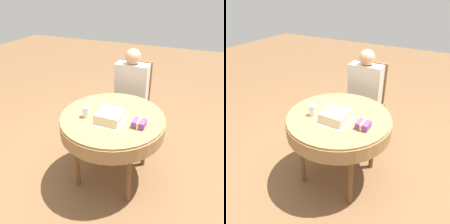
# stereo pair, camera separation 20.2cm
# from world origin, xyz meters

# --- Properties ---
(ground_plane) EXTENTS (12.00, 12.00, 0.00)m
(ground_plane) POSITION_xyz_m (0.00, 0.00, 0.00)
(ground_plane) COLOR brown
(dining_table) EXTENTS (1.01, 1.01, 0.76)m
(dining_table) POSITION_xyz_m (0.00, 0.00, 0.67)
(dining_table) COLOR #9E7547
(dining_table) RESTS_ON ground_plane
(chair) EXTENTS (0.46, 0.46, 1.00)m
(chair) POSITION_xyz_m (-0.07, 0.89, 0.52)
(chair) COLOR brown
(chair) RESTS_ON ground_plane
(person) EXTENTS (0.41, 0.28, 1.20)m
(person) POSITION_xyz_m (-0.07, 0.79, 0.72)
(person) COLOR tan
(person) RESTS_ON ground_plane
(napkin) EXTENTS (0.28, 0.28, 0.00)m
(napkin) POSITION_xyz_m (0.01, -0.09, 0.76)
(napkin) COLOR white
(napkin) RESTS_ON dining_table
(birthday_cake) EXTENTS (0.23, 0.23, 0.13)m
(birthday_cake) POSITION_xyz_m (0.01, -0.09, 0.81)
(birthday_cake) COLOR beige
(birthday_cake) RESTS_ON dining_table
(drinking_glass) EXTENTS (0.06, 0.06, 0.11)m
(drinking_glass) POSITION_xyz_m (-0.22, -0.11, 0.82)
(drinking_glass) COLOR silver
(drinking_glass) RESTS_ON dining_table
(gift_box) EXTENTS (0.11, 0.12, 0.07)m
(gift_box) POSITION_xyz_m (0.28, -0.08, 0.79)
(gift_box) COLOR #753D99
(gift_box) RESTS_ON dining_table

